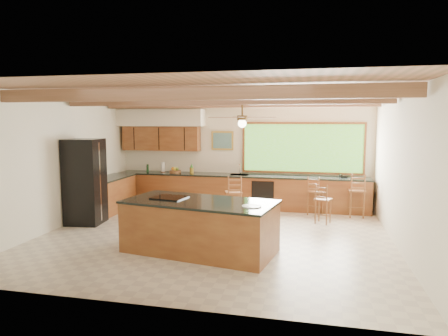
# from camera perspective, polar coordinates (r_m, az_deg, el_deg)

# --- Properties ---
(ground) EXTENTS (7.20, 7.20, 0.00)m
(ground) POSITION_cam_1_polar(r_m,az_deg,el_deg) (8.51, -1.43, -9.73)
(ground) COLOR #B8AC99
(ground) RESTS_ON ground
(room_shell) EXTENTS (7.27, 6.54, 3.02)m
(room_shell) POSITION_cam_1_polar(r_m,az_deg,el_deg) (8.84, -1.52, 5.45)
(room_shell) COLOR silver
(room_shell) RESTS_ON ground
(counter_run) EXTENTS (7.12, 3.10, 1.22)m
(counter_run) POSITION_cam_1_polar(r_m,az_deg,el_deg) (10.98, -2.41, -3.47)
(counter_run) COLOR brown
(counter_run) RESTS_ON ground
(island) EXTENTS (2.94, 1.75, 0.98)m
(island) POSITION_cam_1_polar(r_m,az_deg,el_deg) (7.46, -3.47, -8.28)
(island) COLOR brown
(island) RESTS_ON ground
(refrigerator) EXTENTS (0.85, 0.83, 2.00)m
(refrigerator) POSITION_cam_1_polar(r_m,az_deg,el_deg) (9.91, -19.25, -1.84)
(refrigerator) COLOR black
(refrigerator) RESTS_ON ground
(bar_stool_a) EXTENTS (0.50, 0.50, 1.09)m
(bar_stool_a) POSITION_cam_1_polar(r_m,az_deg,el_deg) (9.81, 1.31, -3.64)
(bar_stool_a) COLOR brown
(bar_stool_a) RESTS_ON ground
(bar_stool_b) EXTENTS (0.47, 0.47, 1.02)m
(bar_stool_b) POSITION_cam_1_polar(r_m,az_deg,el_deg) (10.47, 12.94, -3.38)
(bar_stool_b) COLOR brown
(bar_stool_b) RESTS_ON ground
(bar_stool_c) EXTENTS (0.44, 0.44, 0.96)m
(bar_stool_c) POSITION_cam_1_polar(r_m,az_deg,el_deg) (9.65, 14.00, -4.49)
(bar_stool_c) COLOR brown
(bar_stool_c) RESTS_ON ground
(bar_stool_d) EXTENTS (0.42, 0.42, 1.11)m
(bar_stool_d) POSITION_cam_1_polar(r_m,az_deg,el_deg) (10.51, 18.45, -3.20)
(bar_stool_d) COLOR brown
(bar_stool_d) RESTS_ON ground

